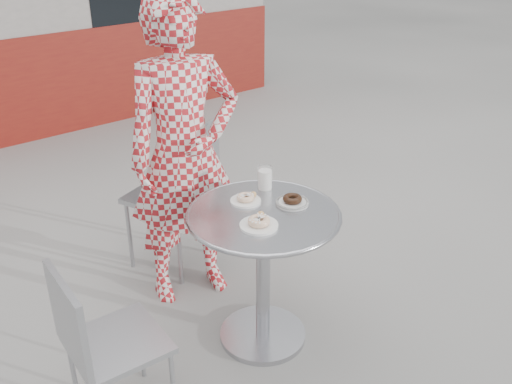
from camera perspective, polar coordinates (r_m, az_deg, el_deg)
ground at (r=3.23m, az=0.73°, el=-13.48°), size 60.00×60.00×0.00m
bistro_table at (r=2.83m, az=0.74°, el=-5.38°), size 0.76×0.76×0.77m
chair_far at (r=3.65m, az=-8.20°, el=-2.98°), size 0.58×0.59×0.94m
chair_left at (r=2.69m, az=-13.55°, el=-17.18°), size 0.41×0.41×0.81m
seated_person at (r=3.12m, az=-7.16°, el=3.75°), size 0.72×0.55×1.75m
plate_far at (r=2.83m, az=-1.01°, el=-0.68°), size 0.15×0.15×0.04m
plate_near at (r=2.62m, az=0.30°, el=-3.07°), size 0.18×0.18×0.05m
plate_checker at (r=2.82m, az=3.65°, el=-0.92°), size 0.17×0.17×0.04m
milk_cup at (r=2.95m, az=0.91°, el=1.36°), size 0.08×0.08×0.12m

